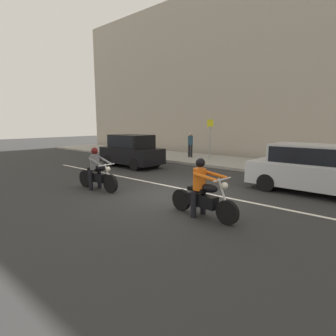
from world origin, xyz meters
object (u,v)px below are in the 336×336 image
(parked_hatchback_black, at_px, (131,150))
(street_sign_post, at_px, (210,135))
(motorcycle_with_rider_orange_stripe, at_px, (202,193))
(pedestrian_bystander, at_px, (190,143))
(parked_sedan_silver, at_px, (311,168))
(motorcycle_with_rider_gray, at_px, (97,173))

(parked_hatchback_black, distance_m, street_sign_post, 5.18)
(motorcycle_with_rider_orange_stripe, height_order, pedestrian_bystander, pedestrian_bystander)
(parked_sedan_silver, height_order, street_sign_post, street_sign_post)
(motorcycle_with_rider_orange_stripe, xyz_separation_m, pedestrian_bystander, (-7.22, 9.15, 0.46))
(motorcycle_with_rider_gray, distance_m, parked_sedan_silver, 7.64)
(parked_sedan_silver, bearing_deg, street_sign_post, 147.94)
(motorcycle_with_rider_gray, xyz_separation_m, motorcycle_with_rider_orange_stripe, (4.61, 0.09, -0.00))
(motorcycle_with_rider_orange_stripe, relative_size, pedestrian_bystander, 1.29)
(motorcycle_with_rider_gray, bearing_deg, motorcycle_with_rider_orange_stripe, 1.12)
(motorcycle_with_rider_orange_stripe, xyz_separation_m, street_sign_post, (-5.54, 8.96, 1.04))
(motorcycle_with_rider_gray, relative_size, parked_hatchback_black, 0.57)
(motorcycle_with_rider_gray, relative_size, pedestrian_bystander, 1.27)
(motorcycle_with_rider_orange_stripe, xyz_separation_m, parked_hatchback_black, (-7.75, 4.33, 0.29))
(parked_sedan_silver, distance_m, pedestrian_bystander, 9.77)
(motorcycle_with_rider_gray, height_order, street_sign_post, street_sign_post)
(parked_hatchback_black, bearing_deg, motorcycle_with_rider_orange_stripe, -29.19)
(parked_hatchback_black, distance_m, parked_sedan_silver, 9.17)
(parked_hatchback_black, distance_m, pedestrian_bystander, 4.85)
(parked_sedan_silver, distance_m, street_sign_post, 8.25)
(motorcycle_with_rider_gray, xyz_separation_m, parked_hatchback_black, (-3.13, 4.42, 0.29))
(parked_hatchback_black, height_order, parked_sedan_silver, parked_hatchback_black)
(motorcycle_with_rider_gray, distance_m, parked_hatchback_black, 5.42)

